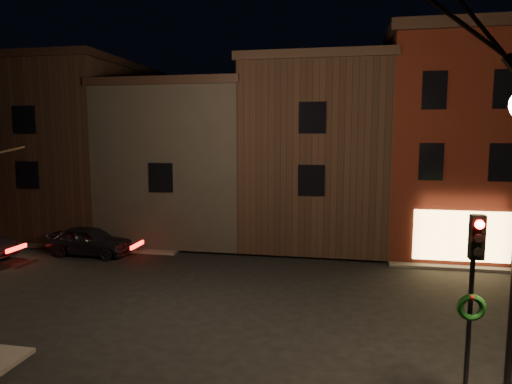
% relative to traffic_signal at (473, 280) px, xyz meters
% --- Properties ---
extents(ground, '(120.00, 120.00, 0.00)m').
position_rel_traffic_signal_xyz_m(ground, '(-5.60, 5.51, -2.81)').
color(ground, black).
rests_on(ground, ground).
extents(sidewalk_far_left, '(30.00, 30.00, 0.12)m').
position_rel_traffic_signal_xyz_m(sidewalk_far_left, '(-25.60, 25.51, -2.75)').
color(sidewalk_far_left, '#2D2B28').
rests_on(sidewalk_far_left, ground).
extents(corner_building, '(6.50, 8.50, 10.50)m').
position_rel_traffic_signal_xyz_m(corner_building, '(2.40, 14.98, 2.59)').
color(corner_building, '#42130B').
rests_on(corner_building, ground).
extents(row_building_a, '(7.30, 10.30, 9.40)m').
position_rel_traffic_signal_xyz_m(row_building_a, '(-4.10, 16.01, 2.03)').
color(row_building_a, black).
rests_on(row_building_a, ground).
extents(row_building_b, '(7.80, 10.30, 8.40)m').
position_rel_traffic_signal_xyz_m(row_building_b, '(-11.35, 16.01, 1.53)').
color(row_building_b, black).
rests_on(row_building_b, ground).
extents(row_building_c, '(7.30, 10.30, 9.90)m').
position_rel_traffic_signal_xyz_m(row_building_c, '(-18.60, 16.01, 2.28)').
color(row_building_c, black).
rests_on(row_building_c, ground).
extents(traffic_signal, '(0.58, 0.38, 4.05)m').
position_rel_traffic_signal_xyz_m(traffic_signal, '(0.00, 0.00, 0.00)').
color(traffic_signal, black).
rests_on(traffic_signal, sidewalk_near_right).
extents(parked_car_a, '(4.19, 1.84, 1.40)m').
position_rel_traffic_signal_xyz_m(parked_car_a, '(-14.62, 9.87, -2.11)').
color(parked_car_a, black).
rests_on(parked_car_a, ground).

